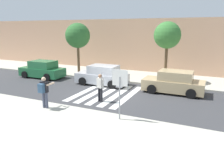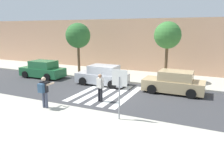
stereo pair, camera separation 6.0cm
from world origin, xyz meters
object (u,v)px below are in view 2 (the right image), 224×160
Objects in this scene: stop_sign at (119,84)px; parked_car_tan at (174,83)px; pedestrian_crossing at (100,86)px; street_tree_center at (168,36)px; parked_car_green at (43,70)px; street_tree_west at (78,36)px; photographer_with_backpack at (44,90)px; parked_car_silver at (103,76)px.

parked_car_tan is at bearing 75.87° from stop_sign.
pedestrian_crossing is 5.34m from parked_car_tan.
street_tree_center reaches higher than stop_sign.
parked_car_green is (-10.14, 6.05, -1.16)m from stop_sign.
stop_sign is 9.00m from street_tree_center.
pedestrian_crossing is 0.36× the size of street_tree_west.
stop_sign is at bearing -45.30° from pedestrian_crossing.
street_tree_west is 8.00m from street_tree_center.
pedestrian_crossing is at bearing 134.70° from stop_sign.
street_tree_center reaches higher than photographer_with_backpack.
street_tree_center reaches higher than street_tree_west.
street_tree_west reaches higher than parked_car_green.
pedestrian_crossing reaches higher than parked_car_green.
parked_car_green is 11.67m from parked_car_tan.
photographer_with_backpack is 8.67m from parked_car_green.
parked_car_green is at bearing -165.41° from street_tree_center.
street_tree_center reaches higher than parked_car_silver.
parked_car_green is at bearing 154.35° from pedestrian_crossing.
photographer_with_backpack is (-4.27, -0.31, -0.72)m from stop_sign.
street_tree_west is at bearing 111.50° from photographer_with_backpack.
pedestrian_crossing is at bearing -134.49° from parked_car_tan.
stop_sign is 0.59× the size of parked_car_silver.
photographer_with_backpack is 0.36× the size of street_tree_center.
stop_sign is 1.39× the size of pedestrian_crossing.
photographer_with_backpack reaches higher than pedestrian_crossing.
parked_car_silver is 5.55m from parked_car_tan.
street_tree_west reaches higher than photographer_with_backpack.
stop_sign is 0.50× the size of street_tree_center.
street_tree_center is at bearing 14.59° from parked_car_green.
parked_car_green is at bearing 132.71° from photographer_with_backpack.
parked_car_tan is at bearing 47.67° from photographer_with_backpack.
street_tree_center is at bearing 87.55° from stop_sign.
parked_car_silver is 1.00× the size of parked_car_tan.
street_tree_center is (4.65, 9.10, 2.66)m from photographer_with_backpack.
parked_car_green is (-5.87, 6.36, -0.44)m from photographer_with_backpack.
parked_car_silver is at bearing 180.00° from parked_car_tan.
parked_car_tan is 9.82m from street_tree_west.
pedestrian_crossing is 0.36× the size of street_tree_center.
stop_sign is at bearing 4.21° from photographer_with_backpack.
street_tree_west is at bearing 133.07° from stop_sign.
street_tree_center is at bearing 68.38° from pedestrian_crossing.
stop_sign reaches higher than photographer_with_backpack.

